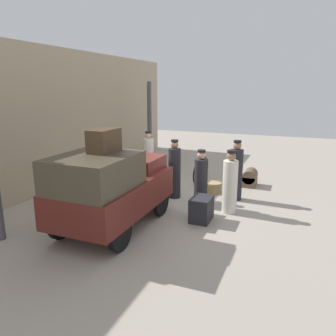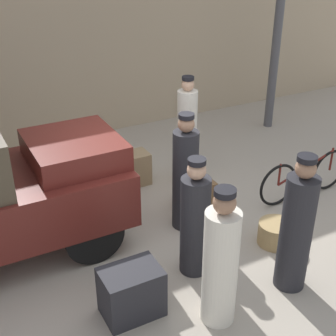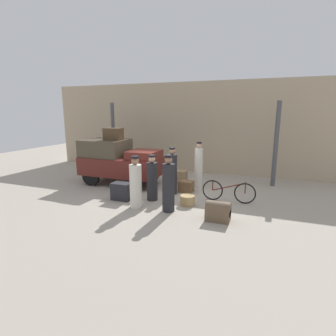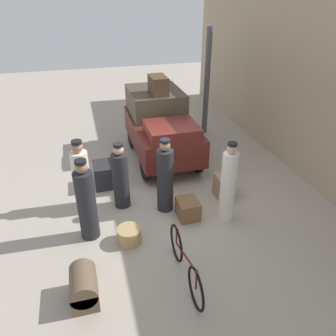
# 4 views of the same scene
# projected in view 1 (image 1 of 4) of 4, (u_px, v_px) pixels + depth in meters

# --- Properties ---
(ground_plane) EXTENTS (30.00, 30.00, 0.00)m
(ground_plane) POSITION_uv_depth(u_px,v_px,m) (172.00, 202.00, 9.57)
(ground_plane) COLOR #A89E8E
(station_building_facade) EXTENTS (16.00, 0.15, 4.50)m
(station_building_facade) POSITION_uv_depth(u_px,v_px,m) (54.00, 119.00, 10.52)
(station_building_facade) COLOR tan
(station_building_facade) RESTS_ON ground
(canopy_pillar_right) EXTENTS (0.18, 0.18, 3.48)m
(canopy_pillar_right) POSITION_uv_depth(u_px,v_px,m) (150.00, 124.00, 13.70)
(canopy_pillar_right) COLOR #4C4C51
(canopy_pillar_right) RESTS_ON ground
(truck) EXTENTS (3.36, 1.65, 1.88)m
(truck) POSITION_uv_depth(u_px,v_px,m) (111.00, 187.00, 7.55)
(truck) COLOR black
(truck) RESTS_ON ground
(bicycle) EXTENTS (1.81, 0.04, 0.76)m
(bicycle) POSITION_uv_depth(u_px,v_px,m) (201.00, 170.00, 11.72)
(bicycle) COLOR black
(bicycle) RESTS_ON ground
(wicker_basket) EXTENTS (0.49, 0.49, 0.32)m
(wicker_basket) POSITION_uv_depth(u_px,v_px,m) (214.00, 187.00, 10.38)
(wicker_basket) COLOR tan
(wicker_basket) RESTS_ON ground
(porter_standing_middle) EXTENTS (0.33, 0.33, 1.87)m
(porter_standing_middle) POSITION_uv_depth(u_px,v_px,m) (149.00, 161.00, 10.84)
(porter_standing_middle) COLOR silver
(porter_standing_middle) RESTS_ON ground
(porter_lifting_near_truck) EXTENTS (0.39, 0.39, 1.69)m
(porter_lifting_near_truck) POSITION_uv_depth(u_px,v_px,m) (230.00, 185.00, 8.59)
(porter_lifting_near_truck) COLOR silver
(porter_lifting_near_truck) RESTS_ON ground
(porter_carrying_trunk) EXTENTS (0.37, 0.37, 1.60)m
(porter_carrying_trunk) POSITION_uv_depth(u_px,v_px,m) (201.00, 181.00, 9.09)
(porter_carrying_trunk) COLOR #232328
(porter_carrying_trunk) RESTS_ON ground
(conductor_in_dark_uniform) EXTENTS (0.38, 0.38, 1.78)m
(conductor_in_dark_uniform) POSITION_uv_depth(u_px,v_px,m) (236.00, 173.00, 9.59)
(conductor_in_dark_uniform) COLOR #232328
(conductor_in_dark_uniform) RESTS_ON ground
(porter_with_bicycle) EXTENTS (0.37, 0.37, 1.77)m
(porter_with_bicycle) POSITION_uv_depth(u_px,v_px,m) (175.00, 171.00, 9.77)
(porter_with_bicycle) COLOR #232328
(porter_with_bicycle) RESTS_ON ground
(suitcase_tan_flat) EXTENTS (0.67, 0.48, 0.61)m
(suitcase_tan_flat) POSITION_uv_depth(u_px,v_px,m) (201.00, 209.00, 8.15)
(suitcase_tan_flat) COLOR #232328
(suitcase_tan_flat) RESTS_ON ground
(suitcase_small_leather) EXTENTS (0.49, 0.38, 0.57)m
(suitcase_small_leather) POSITION_uv_depth(u_px,v_px,m) (129.00, 184.00, 10.34)
(suitcase_small_leather) COLOR #937A56
(suitcase_small_leather) RESTS_ON ground
(suitcase_black_upright) EXTENTS (0.68, 0.44, 0.57)m
(suitcase_black_upright) POSITION_uv_depth(u_px,v_px,m) (250.00, 178.00, 11.07)
(suitcase_black_upright) COLOR brown
(suitcase_black_upright) RESTS_ON ground
(trunk_wicker_pale) EXTENTS (0.54, 0.46, 0.43)m
(trunk_wicker_pale) POSITION_uv_depth(u_px,v_px,m) (167.00, 185.00, 10.45)
(trunk_wicker_pale) COLOR brown
(trunk_wicker_pale) RESTS_ON ground
(trunk_on_truck_roof) EXTENTS (0.76, 0.44, 0.50)m
(trunk_on_truck_roof) POSITION_uv_depth(u_px,v_px,m) (104.00, 141.00, 7.11)
(trunk_on_truck_roof) COLOR #4C3823
(trunk_on_truck_roof) RESTS_ON truck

